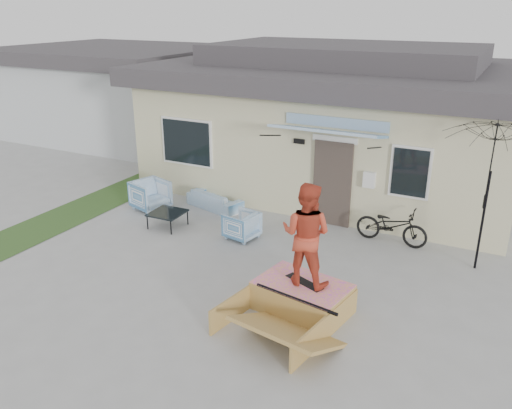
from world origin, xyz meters
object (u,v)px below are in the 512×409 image
at_px(coffee_table, 168,219).
at_px(patio_umbrella, 488,188).
at_px(armchair_left, 150,194).
at_px(skate_ramp, 302,297).
at_px(bicycle, 392,222).
at_px(skater, 306,233).
at_px(loveseat, 215,197).
at_px(armchair_right, 242,224).
at_px(skateboard, 304,282).

distance_m(coffee_table, patio_umbrella, 7.20).
xyz_separation_m(armchair_left, skate_ramp, (5.48, -2.73, -0.17)).
xyz_separation_m(coffee_table, bicycle, (5.08, 1.58, 0.33)).
bearing_deg(patio_umbrella, bicycle, 167.27).
bearing_deg(skater, loveseat, -41.50).
distance_m(loveseat, armchair_left, 1.70).
distance_m(armchair_right, patio_umbrella, 5.28).
xyz_separation_m(bicycle, skateboard, (-0.70, -3.49, 0.03)).
bearing_deg(patio_umbrella, skater, -129.86).
height_order(loveseat, skater, skater).
height_order(armchair_right, skater, skater).
xyz_separation_m(armchair_right, patio_umbrella, (5.01, 0.90, 1.40)).
relative_size(loveseat, armchair_left, 1.85).
relative_size(armchair_right, bicycle, 0.43).
height_order(patio_umbrella, skater, skater).
relative_size(skate_ramp, skateboard, 2.72).
xyz_separation_m(patio_umbrella, skate_ramp, (-2.57, -3.12, -1.49)).
xyz_separation_m(skate_ramp, skater, (0.01, 0.05, 1.23)).
distance_m(armchair_right, skate_ramp, 3.30).
bearing_deg(skateboard, skater, 0.00).
height_order(loveseat, patio_umbrella, patio_umbrella).
xyz_separation_m(coffee_table, skateboard, (4.38, -1.91, 0.36)).
relative_size(armchair_left, skate_ramp, 0.41).
bearing_deg(skater, skateboard, 180.00).
bearing_deg(bicycle, skater, 171.46).
relative_size(loveseat, bicycle, 0.98).
relative_size(bicycle, skateboard, 2.11).
bearing_deg(skateboard, coffee_table, 178.50).
height_order(armchair_right, patio_umbrella, patio_umbrella).
bearing_deg(patio_umbrella, skateboard, -129.86).
xyz_separation_m(bicycle, skater, (-0.70, -3.49, 0.97)).
distance_m(armchair_left, bicycle, 6.24).
distance_m(loveseat, patio_umbrella, 6.75).
relative_size(coffee_table, skate_ramp, 0.37).
bearing_deg(skate_ramp, bicycle, 88.25).
height_order(loveseat, skate_ramp, loveseat).
bearing_deg(bicycle, skate_ramp, 171.49).
bearing_deg(armchair_left, bicycle, -65.66).
distance_m(armchair_right, bicycle, 3.42).
relative_size(patio_umbrella, skater, 1.34).
bearing_deg(loveseat, skateboard, 153.57).
height_order(bicycle, patio_umbrella, patio_umbrella).
height_order(skateboard, skater, skater).
height_order(loveseat, coffee_table, loveseat).
xyz_separation_m(armchair_right, skate_ramp, (2.44, -2.22, -0.09)).
height_order(armchair_right, coffee_table, armchair_right).
xyz_separation_m(armchair_left, coffee_table, (1.11, -0.77, -0.24)).
xyz_separation_m(armchair_right, skateboard, (2.45, -2.16, 0.20)).
relative_size(armchair_left, bicycle, 0.53).
xyz_separation_m(loveseat, bicycle, (4.72, -0.04, 0.21)).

